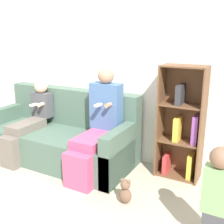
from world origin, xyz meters
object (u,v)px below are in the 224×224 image
Objects in this scene: toddler_standing at (217,195)px; bookshelf at (182,126)px; teddy_bear at (125,192)px; adult_seated at (98,123)px; couch at (61,137)px; child_seated at (29,120)px.

bookshelf is (-0.56, 1.04, 0.17)m from toddler_standing.
adult_seated is at bearing 143.10° from teddy_bear.
bookshelf is (1.58, 0.30, 0.32)m from couch.
toddler_standing is at bearing -22.89° from adult_seated.
teddy_bear is at bearing -110.56° from bookshelf.
couch is 1.38m from teddy_bear.
couch reaches higher than toddler_standing.
adult_seated reaches higher than couch.
toddler_standing is (2.14, -0.74, 0.15)m from couch.
teddy_bear is (1.26, -0.56, -0.18)m from couch.
couch is 1.97× the size of child_seated.
child_seated is at bearing 167.40° from toddler_standing.
adult_seated is 1.08m from child_seated.
bookshelf reaches higher than couch.
child_seated reaches higher than toddler_standing.
adult_seated is 1.00m from bookshelf.
bookshelf is at bearing 69.44° from teddy_bear.
bookshelf is at bearing 118.51° from toddler_standing.
child_seated is 2.60m from toddler_standing.
couch is 7.62× the size of teddy_bear.
teddy_bear is (0.58, -0.44, -0.52)m from adult_seated.
teddy_bear is at bearing -23.88° from couch.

